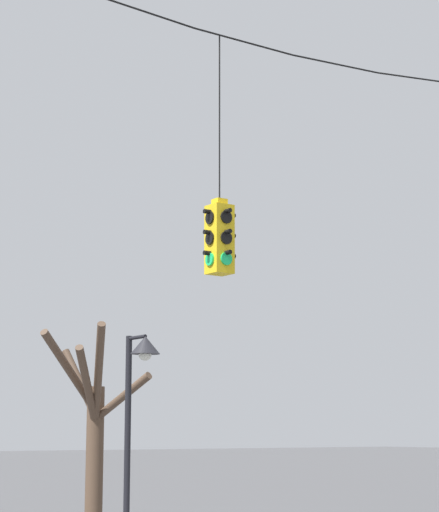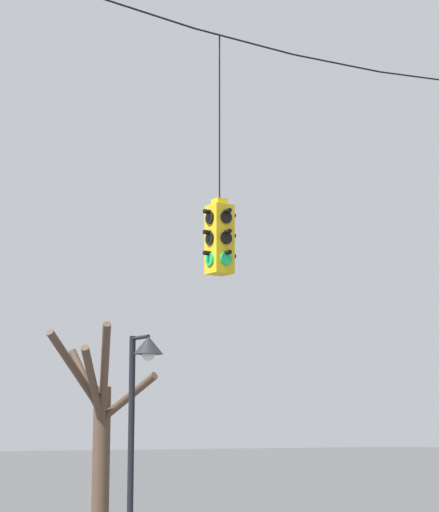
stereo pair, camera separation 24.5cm
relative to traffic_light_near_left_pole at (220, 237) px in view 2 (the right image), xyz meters
name	(u,v)px [view 2 (the right image)]	position (x,y,z in m)	size (l,w,h in m)	color
span_wire	(246,30)	(0.52, 0.00, 3.52)	(13.84, 0.03, 0.66)	black
traffic_light_near_left_pole	(220,237)	(0.00, 0.00, 0.00)	(0.58, 0.58, 3.88)	yellow
street_lamp	(143,378)	(0.87, 3.89, -1.97)	(0.56, 0.95, 4.07)	black
bare_tree	(99,425)	(2.68, 9.14, -2.80)	(2.65, 3.12, 4.72)	brown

